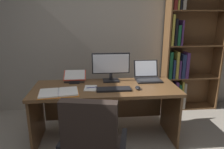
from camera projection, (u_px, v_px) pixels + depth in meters
name	position (u px, v px, depth m)	size (l,w,h in m)	color
wall_back	(101.00, 27.00, 3.59)	(4.79, 0.12, 2.89)	#A89E8E
desk	(105.00, 99.00, 2.83)	(1.85, 0.73, 0.75)	brown
bookshelf	(185.00, 51.00, 3.61)	(0.97, 0.30, 2.28)	brown
monitor	(111.00, 67.00, 2.88)	(0.52, 0.16, 0.39)	black
laptop	(148.00, 76.00, 2.98)	(0.35, 0.34, 0.26)	black
keyboard	(114.00, 89.00, 2.58)	(0.42, 0.15, 0.02)	black
computer_mouse	(138.00, 88.00, 2.60)	(0.06, 0.10, 0.04)	black
reading_stand_with_book	(75.00, 76.00, 2.93)	(0.30, 0.26, 0.13)	black
open_binder	(59.00, 93.00, 2.47)	(0.49, 0.36, 0.02)	orange
notepad	(90.00, 88.00, 2.64)	(0.15, 0.21, 0.01)	silver
pen	(92.00, 87.00, 2.64)	(0.01, 0.01, 0.14)	navy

